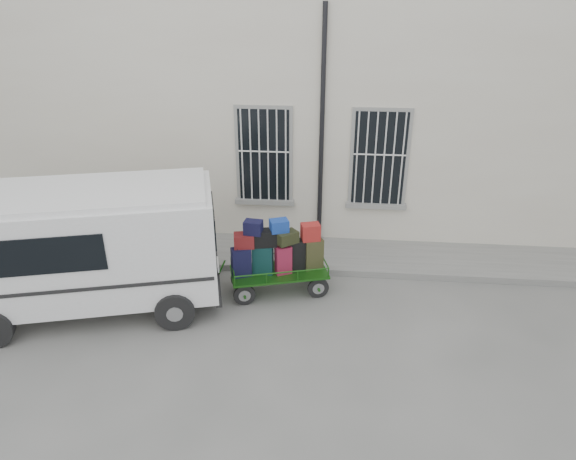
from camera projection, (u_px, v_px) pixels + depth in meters
The scene contains 5 objects.
ground at pixel (266, 307), 10.38m from camera, with size 80.00×80.00×0.00m, color #61615D.
building at pixel (291, 102), 14.04m from camera, with size 24.00×5.15×6.00m.
sidewalk at pixel (278, 253), 12.33m from camera, with size 24.00×1.70×0.15m, color slate.
luggage_cart at pixel (278, 256), 10.49m from camera, with size 2.37×1.40×1.69m.
van at pixel (86, 243), 9.79m from camera, with size 5.31×3.29×2.50m.
Camera 1 is at (1.28, -8.64, 5.84)m, focal length 32.00 mm.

